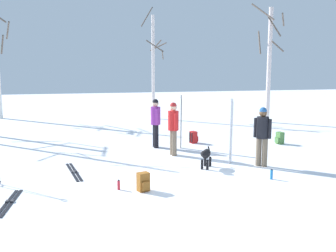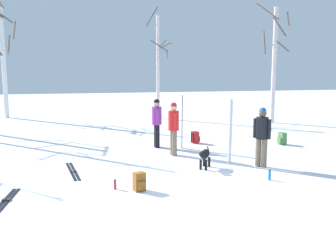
{
  "view_description": "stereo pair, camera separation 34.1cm",
  "coord_description": "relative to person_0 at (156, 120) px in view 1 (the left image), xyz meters",
  "views": [
    {
      "loc": [
        -2.66,
        -9.58,
        2.95
      ],
      "look_at": [
        0.0,
        2.36,
        1.0
      ],
      "focal_mm": 42.36,
      "sensor_mm": 36.0,
      "label": 1
    },
    {
      "loc": [
        -2.32,
        -9.65,
        2.95
      ],
      "look_at": [
        0.0,
        2.36,
        1.0
      ],
      "focal_mm": 42.36,
      "sensor_mm": 36.0,
      "label": 2
    }
  ],
  "objects": [
    {
      "name": "ground_plane",
      "position": [
        0.1,
        -3.9,
        -0.98
      ],
      "size": [
        60.0,
        60.0,
        0.0
      ],
      "primitive_type": "plane",
      "color": "white"
    },
    {
      "name": "person_0",
      "position": [
        0.0,
        0.0,
        0.0
      ],
      "size": [
        0.34,
        0.52,
        1.72
      ],
      "color": "black",
      "rests_on": "ground_plane"
    },
    {
      "name": "person_1",
      "position": [
        2.5,
        -3.19,
        0.0
      ],
      "size": [
        0.4,
        0.39,
        1.72
      ],
      "color": "#72604C",
      "rests_on": "ground_plane"
    },
    {
      "name": "person_2",
      "position": [
        0.33,
        -1.3,
        0.0
      ],
      "size": [
        0.34,
        0.52,
        1.72
      ],
      "color": "#72604C",
      "rests_on": "ground_plane"
    },
    {
      "name": "dog",
      "position": [
        0.86,
        -3.07,
        -0.59
      ],
      "size": [
        0.5,
        0.8,
        0.57
      ],
      "color": "black",
      "rests_on": "ground_plane"
    },
    {
      "name": "ski_pair_planted_0",
      "position": [
        1.74,
        -2.73,
        -0.02
      ],
      "size": [
        0.14,
        0.1,
        1.93
      ],
      "color": "white",
      "rests_on": "ground_plane"
    },
    {
      "name": "ski_pair_planted_1",
      "position": [
        0.83,
        -0.38,
        -0.06
      ],
      "size": [
        0.05,
        0.27,
        1.86
      ],
      "color": "black",
      "rests_on": "ground_plane"
    },
    {
      "name": "ski_pair_lying_0",
      "position": [
        -2.79,
        -2.68,
        -0.97
      ],
      "size": [
        0.49,
        1.92,
        0.05
      ],
      "color": "black",
      "rests_on": "ground_plane"
    },
    {
      "name": "ski_pair_lying_1",
      "position": [
        -4.11,
        -4.87,
        -0.97
      ],
      "size": [
        0.33,
        1.7,
        0.05
      ],
      "color": "black",
      "rests_on": "ground_plane"
    },
    {
      "name": "backpack_0",
      "position": [
        -1.18,
        -4.69,
        -0.77
      ],
      "size": [
        0.31,
        0.33,
        0.44
      ],
      "color": "#99591E",
      "rests_on": "ground_plane"
    },
    {
      "name": "backpack_1",
      "position": [
        1.52,
        0.45,
        -0.77
      ],
      "size": [
        0.33,
        0.31,
        0.44
      ],
      "color": "red",
      "rests_on": "ground_plane"
    },
    {
      "name": "backpack_2",
      "position": [
        4.58,
        -0.4,
        -0.77
      ],
      "size": [
        0.32,
        0.29,
        0.44
      ],
      "color": "#4C7F3F",
      "rests_on": "ground_plane"
    },
    {
      "name": "water_bottle_0",
      "position": [
        -1.74,
        -4.47,
        -0.87
      ],
      "size": [
        0.07,
        0.07,
        0.24
      ],
      "color": "red",
      "rests_on": "ground_plane"
    },
    {
      "name": "water_bottle_1",
      "position": [
        2.17,
        -4.47,
        -0.85
      ],
      "size": [
        0.07,
        0.07,
        0.27
      ],
      "color": "#1E72BF",
      "rests_on": "ground_plane"
    },
    {
      "name": "birch_tree_4",
      "position": [
        1.28,
        7.26,
        1.87
      ],
      "size": [
        1.38,
        1.37,
        5.88
      ],
      "color": "silver",
      "rests_on": "ground_plane"
    },
    {
      "name": "birch_tree_5",
      "position": [
        6.59,
        4.67,
        2.05
      ],
      "size": [
        1.75,
        1.59,
        5.8
      ],
      "color": "silver",
      "rests_on": "ground_plane"
    }
  ]
}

